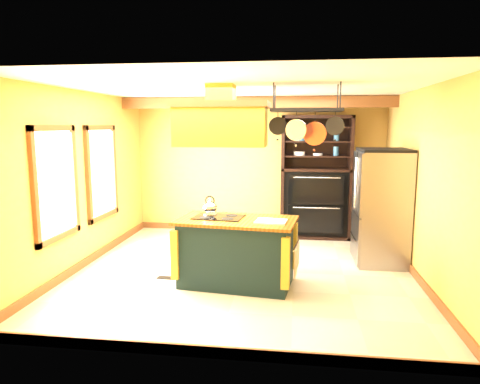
% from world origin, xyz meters
% --- Properties ---
extents(floor, '(5.00, 5.00, 0.00)m').
position_xyz_m(floor, '(0.00, 0.00, 0.00)').
color(floor, beige).
rests_on(floor, ground).
extents(ceiling, '(5.00, 5.00, 0.00)m').
position_xyz_m(ceiling, '(0.00, 0.00, 2.70)').
color(ceiling, white).
rests_on(ceiling, wall_back).
extents(wall_back, '(5.00, 0.02, 2.70)m').
position_xyz_m(wall_back, '(0.00, 2.50, 1.35)').
color(wall_back, tan).
rests_on(wall_back, floor).
extents(wall_front, '(5.00, 0.02, 2.70)m').
position_xyz_m(wall_front, '(0.00, -2.50, 1.35)').
color(wall_front, tan).
rests_on(wall_front, floor).
extents(wall_left, '(0.02, 5.00, 2.70)m').
position_xyz_m(wall_left, '(-2.50, 0.00, 1.35)').
color(wall_left, tan).
rests_on(wall_left, floor).
extents(wall_right, '(0.02, 5.00, 2.70)m').
position_xyz_m(wall_right, '(2.50, 0.00, 1.35)').
color(wall_right, tan).
rests_on(wall_right, floor).
extents(ceiling_beam, '(5.00, 0.15, 0.20)m').
position_xyz_m(ceiling_beam, '(0.00, 1.70, 2.59)').
color(ceiling_beam, brown).
rests_on(ceiling_beam, ceiling).
extents(window_near, '(0.06, 1.06, 1.56)m').
position_xyz_m(window_near, '(-2.47, -0.80, 1.40)').
color(window_near, brown).
rests_on(window_near, wall_left).
extents(window_far, '(0.06, 1.06, 1.56)m').
position_xyz_m(window_far, '(-2.47, 0.60, 1.40)').
color(window_far, brown).
rests_on(window_far, wall_left).
extents(kitchen_island, '(1.69, 1.07, 1.11)m').
position_xyz_m(kitchen_island, '(-0.04, -0.56, 0.47)').
color(kitchen_island, black).
rests_on(kitchen_island, floor).
extents(range_hood, '(1.26, 0.71, 0.80)m').
position_xyz_m(range_hood, '(-0.23, -0.56, 2.22)').
color(range_hood, gold).
rests_on(range_hood, ceiling).
extents(pot_rack, '(0.96, 0.45, 0.79)m').
position_xyz_m(pot_rack, '(0.87, -0.55, 2.28)').
color(pot_rack, black).
rests_on(pot_rack, ceiling).
extents(refrigerator, '(0.77, 0.91, 1.78)m').
position_xyz_m(refrigerator, '(2.10, 0.70, 0.87)').
color(refrigerator, gray).
rests_on(refrigerator, floor).
extents(hutch, '(1.34, 0.61, 2.37)m').
position_xyz_m(hutch, '(1.15, 2.24, 0.91)').
color(hutch, black).
rests_on(hutch, floor).
extents(floor_register, '(0.29, 0.14, 0.01)m').
position_xyz_m(floor_register, '(-1.06, -0.46, 0.01)').
color(floor_register, black).
rests_on(floor_register, floor).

